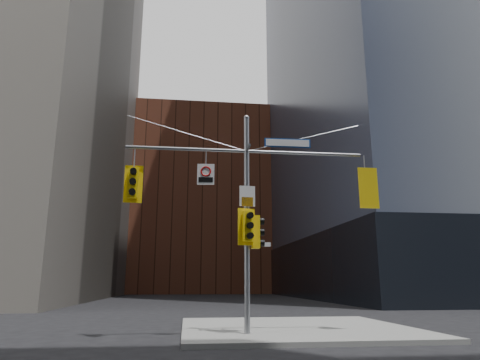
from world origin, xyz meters
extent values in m
plane|color=black|center=(0.00, 0.00, 0.00)|extent=(160.00, 160.00, 0.00)
cube|color=gray|center=(2.00, 4.00, 0.07)|extent=(8.00, 8.00, 0.15)
cube|color=black|center=(28.00, 32.00, 3.00)|extent=(36.40, 36.40, 6.00)
cube|color=brown|center=(0.00, 58.00, 14.00)|extent=(26.00, 20.00, 28.00)
cylinder|color=gray|center=(0.00, 2.00, 3.60)|extent=(0.18, 0.18, 7.20)
sphere|color=gray|center=(0.00, 2.00, 7.20)|extent=(0.20, 0.20, 0.20)
cylinder|color=gray|center=(-2.00, 2.00, 6.00)|extent=(4.00, 0.11, 0.11)
cylinder|color=gray|center=(2.00, 2.00, 6.00)|extent=(4.00, 0.11, 0.11)
cylinder|color=gray|center=(0.00, 1.65, 6.00)|extent=(0.10, 0.70, 0.10)
cylinder|color=gray|center=(-2.00, 2.00, 6.55)|extent=(4.00, 0.02, 1.12)
cylinder|color=gray|center=(2.00, 2.00, 6.55)|extent=(4.00, 0.02, 1.12)
cube|color=yellow|center=(-3.69, 2.00, 4.80)|extent=(0.34, 0.25, 1.00)
cube|color=yellow|center=(-3.71, 2.17, 4.80)|extent=(0.59, 0.08, 1.24)
cylinder|color=black|center=(-3.68, 1.81, 5.13)|extent=(0.22, 0.17, 0.21)
cylinder|color=black|center=(-3.69, 1.89, 5.13)|extent=(0.18, 0.03, 0.18)
cylinder|color=black|center=(-3.68, 1.81, 4.80)|extent=(0.22, 0.17, 0.21)
cylinder|color=black|center=(-3.69, 1.89, 4.80)|extent=(0.18, 0.03, 0.18)
cylinder|color=black|center=(-3.68, 1.81, 4.47)|extent=(0.22, 0.17, 0.21)
cylinder|color=#0CE559|center=(-3.69, 1.89, 4.47)|extent=(0.18, 0.03, 0.18)
cube|color=yellow|center=(4.14, 2.00, 4.80)|extent=(0.37, 0.26, 1.13)
cube|color=yellow|center=(4.14, 1.81, 4.80)|extent=(0.67, 0.04, 1.40)
cylinder|color=black|center=(4.14, 2.22, 5.18)|extent=(0.24, 0.17, 0.24)
cylinder|color=black|center=(4.14, 2.13, 5.18)|extent=(0.21, 0.02, 0.21)
cylinder|color=black|center=(4.14, 2.22, 4.80)|extent=(0.24, 0.17, 0.24)
cylinder|color=black|center=(4.14, 2.13, 4.80)|extent=(0.21, 0.02, 0.21)
cylinder|color=black|center=(4.14, 2.22, 4.42)|extent=(0.24, 0.17, 0.24)
cylinder|color=black|center=(4.14, 2.13, 4.42)|extent=(0.21, 0.02, 0.21)
cube|color=yellow|center=(0.28, 2.00, 3.27)|extent=(0.26, 0.35, 1.06)
cylinder|color=black|center=(0.48, 2.01, 3.62)|extent=(0.17, 0.23, 0.22)
cylinder|color=black|center=(0.40, 2.01, 3.62)|extent=(0.03, 0.19, 0.19)
cylinder|color=black|center=(0.48, 2.01, 3.27)|extent=(0.17, 0.23, 0.22)
cylinder|color=black|center=(0.40, 2.01, 3.27)|extent=(0.03, 0.19, 0.19)
cylinder|color=black|center=(0.48, 2.01, 2.92)|extent=(0.17, 0.23, 0.22)
cylinder|color=black|center=(0.40, 2.01, 2.92)|extent=(0.03, 0.19, 0.19)
cube|color=yellow|center=(0.00, 1.72, 3.42)|extent=(0.35, 0.28, 0.96)
cube|color=yellow|center=(-0.04, 1.88, 3.42)|extent=(0.56, 0.16, 1.19)
cylinder|color=black|center=(0.04, 1.54, 3.74)|extent=(0.23, 0.19, 0.20)
cylinder|color=black|center=(0.02, 1.61, 3.74)|extent=(0.17, 0.06, 0.17)
cylinder|color=black|center=(0.04, 1.54, 3.42)|extent=(0.23, 0.19, 0.20)
cylinder|color=black|center=(0.02, 1.61, 3.42)|extent=(0.17, 0.06, 0.17)
cylinder|color=black|center=(0.04, 1.54, 3.10)|extent=(0.23, 0.19, 0.20)
cylinder|color=black|center=(0.02, 1.61, 3.10)|extent=(0.17, 0.06, 0.17)
cube|color=navy|center=(1.42, 2.00, 6.35)|extent=(1.61, 0.07, 0.31)
cube|color=silver|center=(1.42, 1.98, 6.35)|extent=(1.51, 0.04, 0.24)
cube|color=silver|center=(-1.37, 1.98, 5.15)|extent=(0.56, 0.08, 0.70)
torus|color=#B20A0A|center=(-1.37, 1.96, 5.24)|extent=(0.35, 0.08, 0.35)
cube|color=black|center=(-1.37, 1.96, 4.96)|extent=(0.47, 0.05, 0.17)
cube|color=silver|center=(0.00, 1.88, 4.43)|extent=(0.52, 0.08, 0.68)
cube|color=#D88C00|center=(0.00, 1.86, 4.24)|extent=(0.38, 0.05, 0.30)
cube|color=silver|center=(0.45, 2.00, 2.88)|extent=(0.66, 0.11, 0.13)
cube|color=#145926|center=(0.00, 2.45, 2.91)|extent=(0.08, 0.76, 0.15)
camera|label=1|loc=(-1.90, -11.71, 1.72)|focal=32.00mm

